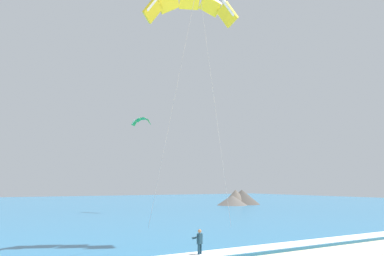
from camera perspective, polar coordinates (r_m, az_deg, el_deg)
name	(u,v)px	position (r m, az deg, el deg)	size (l,w,h in m)	color
sea	(57,206)	(78.65, -21.22, -11.80)	(200.00, 120.00, 0.20)	teal
surf_foam	(211,254)	(22.46, 3.09, -19.89)	(200.00, 1.81, 0.04)	white
kitesurfer	(199,242)	(22.06, 1.23, -18.20)	(0.66, 0.66, 1.69)	#143347
kite_primary	(190,7)	(30.79, -0.33, 19.25)	(7.29, 6.31, 19.08)	yellow
kite_distant	(142,120)	(57.41, -8.21, 1.24)	(2.38, 3.36, 1.36)	green
headland_right	(238,198)	(76.62, 7.55, -11.37)	(11.41, 9.23, 3.34)	#665B51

